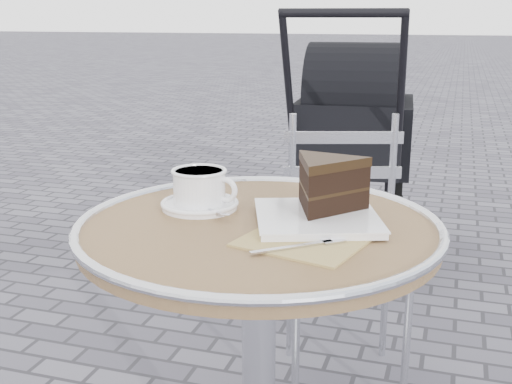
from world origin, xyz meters
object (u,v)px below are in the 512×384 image
(cafe_table, at_px, (259,301))
(cappuccino_set, at_px, (200,191))
(baby_stroller, at_px, (352,145))
(cake_plate_set, at_px, (324,192))
(bistro_chair, at_px, (344,218))

(cafe_table, relative_size, cappuccino_set, 4.39)
(cappuccino_set, xyz_separation_m, baby_stroller, (0.03, 1.85, -0.25))
(baby_stroller, bearing_deg, cappuccino_set, -95.26)
(cappuccino_set, bearing_deg, cake_plate_set, 4.43)
(cappuccino_set, distance_m, cake_plate_set, 0.26)
(cafe_table, bearing_deg, cake_plate_set, 29.05)
(cafe_table, bearing_deg, baby_stroller, 93.66)
(cafe_table, xyz_separation_m, bistro_chair, (0.04, 0.76, -0.05))
(baby_stroller, bearing_deg, bistro_chair, -86.34)
(cafe_table, xyz_separation_m, cappuccino_set, (-0.15, 0.06, 0.20))
(cafe_table, relative_size, cake_plate_set, 1.93)
(cafe_table, distance_m, bistro_chair, 0.76)
(cake_plate_set, distance_m, bistro_chair, 0.75)
(bistro_chair, distance_m, baby_stroller, 1.16)
(cafe_table, distance_m, cappuccino_set, 0.26)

